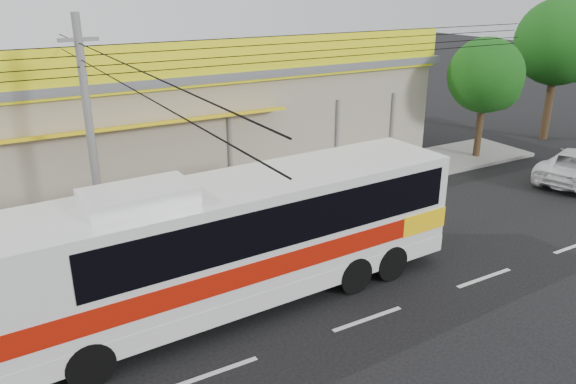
# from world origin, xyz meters

# --- Properties ---
(ground) EXTENTS (120.00, 120.00, 0.00)m
(ground) POSITION_xyz_m (0.00, 0.00, 0.00)
(ground) COLOR black
(ground) RESTS_ON ground
(sidewalk) EXTENTS (30.00, 3.20, 0.15)m
(sidewalk) POSITION_xyz_m (0.00, 6.00, 0.07)
(sidewalk) COLOR gray
(sidewalk) RESTS_ON ground
(lane_markings) EXTENTS (50.00, 0.12, 0.01)m
(lane_markings) POSITION_xyz_m (0.00, -2.50, 0.00)
(lane_markings) COLOR silver
(lane_markings) RESTS_ON ground
(storefront_building) EXTENTS (22.60, 9.20, 5.70)m
(storefront_building) POSITION_xyz_m (-0.01, 11.54, 2.30)
(storefront_building) COLOR #A19482
(storefront_building) RESTS_ON ground
(coach_bus) EXTENTS (11.66, 2.98, 3.56)m
(coach_bus) POSITION_xyz_m (-2.09, -0.30, 1.91)
(coach_bus) COLOR silver
(coach_bus) RESTS_ON ground
(motorbike_red) EXTENTS (2.03, 1.15, 1.01)m
(motorbike_red) POSITION_xyz_m (-3.29, 6.00, 0.66)
(motorbike_red) COLOR maroon
(motorbike_red) RESTS_ON sidewalk
(motorbike_dark) EXTENTS (1.92, 0.73, 1.13)m
(motorbike_dark) POSITION_xyz_m (-5.60, 5.33, 0.71)
(motorbike_dark) COLOR black
(motorbike_dark) RESTS_ON sidewalk
(utility_pole) EXTENTS (34.00, 14.00, 6.90)m
(utility_pole) POSITION_xyz_m (-4.66, 4.20, 5.69)
(utility_pole) COLOR #60615E
(utility_pole) RESTS_ON ground
(tree_near) EXTENTS (3.28, 3.28, 5.44)m
(tree_near) POSITION_xyz_m (12.47, 5.46, 3.68)
(tree_near) COLOR #352215
(tree_near) RESTS_ON ground
(tree_far) EXTENTS (4.21, 4.21, 6.98)m
(tree_far) POSITION_xyz_m (18.19, 6.17, 4.72)
(tree_far) COLOR #352215
(tree_far) RESTS_ON ground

